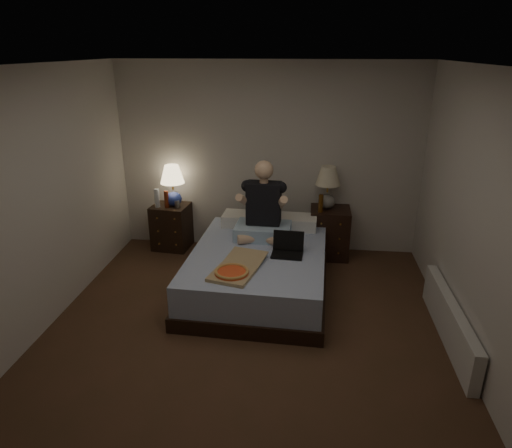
# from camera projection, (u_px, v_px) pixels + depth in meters

# --- Properties ---
(floor) EXTENTS (4.00, 4.50, 0.00)m
(floor) POSITION_uv_depth(u_px,v_px,m) (245.00, 339.00, 4.40)
(floor) COLOR #533423
(floor) RESTS_ON ground
(ceiling) EXTENTS (4.00, 4.50, 0.00)m
(ceiling) POSITION_uv_depth(u_px,v_px,m) (242.00, 66.00, 3.49)
(ceiling) COLOR white
(ceiling) RESTS_ON ground
(wall_back) EXTENTS (4.00, 0.00, 2.50)m
(wall_back) POSITION_uv_depth(u_px,v_px,m) (268.00, 159.00, 6.03)
(wall_back) COLOR beige
(wall_back) RESTS_ON ground
(wall_front) EXTENTS (4.00, 0.00, 2.50)m
(wall_front) POSITION_uv_depth(u_px,v_px,m) (167.00, 410.00, 1.86)
(wall_front) COLOR beige
(wall_front) RESTS_ON ground
(wall_left) EXTENTS (0.00, 4.50, 2.50)m
(wall_left) POSITION_uv_depth(u_px,v_px,m) (27.00, 209.00, 4.16)
(wall_left) COLOR beige
(wall_left) RESTS_ON ground
(wall_right) EXTENTS (0.00, 4.50, 2.50)m
(wall_right) POSITION_uv_depth(u_px,v_px,m) (486.00, 228.00, 3.73)
(wall_right) COLOR beige
(wall_right) RESTS_ON ground
(bed) EXTENTS (1.55, 2.03, 0.49)m
(bed) POSITION_uv_depth(u_px,v_px,m) (259.00, 270.00, 5.23)
(bed) COLOR #5671AC
(bed) RESTS_ON floor
(nightstand_left) EXTENTS (0.52, 0.48, 0.62)m
(nightstand_left) POSITION_uv_depth(u_px,v_px,m) (172.00, 226.00, 6.33)
(nightstand_left) COLOR black
(nightstand_left) RESTS_ON floor
(nightstand_right) EXTENTS (0.51, 0.46, 0.66)m
(nightstand_right) POSITION_uv_depth(u_px,v_px,m) (329.00, 233.00, 6.06)
(nightstand_right) COLOR black
(nightstand_right) RESTS_ON floor
(lamp_left) EXTENTS (0.32, 0.32, 0.56)m
(lamp_left) POSITION_uv_depth(u_px,v_px,m) (173.00, 186.00, 6.11)
(lamp_left) COLOR #293B97
(lamp_left) RESTS_ON nightstand_left
(lamp_right) EXTENTS (0.34, 0.34, 0.56)m
(lamp_right) POSITION_uv_depth(u_px,v_px,m) (328.00, 188.00, 5.87)
(lamp_right) COLOR gray
(lamp_right) RESTS_ON nightstand_right
(water_bottle) EXTENTS (0.07, 0.07, 0.25)m
(water_bottle) POSITION_uv_depth(u_px,v_px,m) (157.00, 198.00, 6.10)
(water_bottle) COLOR silver
(water_bottle) RESTS_ON nightstand_left
(soda_can) EXTENTS (0.07, 0.07, 0.10)m
(soda_can) POSITION_uv_depth(u_px,v_px,m) (177.00, 204.00, 6.11)
(soda_can) COLOR #A0A09C
(soda_can) RESTS_ON nightstand_left
(beer_bottle_left) EXTENTS (0.06, 0.06, 0.23)m
(beer_bottle_left) POSITION_uv_depth(u_px,v_px,m) (167.00, 199.00, 6.09)
(beer_bottle_left) COLOR #63210E
(beer_bottle_left) RESTS_ON nightstand_left
(beer_bottle_right) EXTENTS (0.06, 0.06, 0.23)m
(beer_bottle_right) POSITION_uv_depth(u_px,v_px,m) (321.00, 203.00, 5.79)
(beer_bottle_right) COLOR #4F2E0B
(beer_bottle_right) RESTS_ON nightstand_right
(person) EXTENTS (0.68, 0.55, 0.93)m
(person) POSITION_uv_depth(u_px,v_px,m) (263.00, 201.00, 5.33)
(person) COLOR black
(person) RESTS_ON bed
(laptop) EXTENTS (0.35, 0.30, 0.24)m
(laptop) POSITION_uv_depth(u_px,v_px,m) (287.00, 246.00, 4.97)
(laptop) COLOR black
(laptop) RESTS_ON bed
(pizza_box) EXTENTS (0.57, 0.83, 0.08)m
(pizza_box) POSITION_uv_depth(u_px,v_px,m) (232.00, 273.00, 4.55)
(pizza_box) COLOR tan
(pizza_box) RESTS_ON bed
(radiator) EXTENTS (0.10, 1.60, 0.40)m
(radiator) POSITION_uv_depth(u_px,v_px,m) (449.00, 322.00, 4.33)
(radiator) COLOR silver
(radiator) RESTS_ON floor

